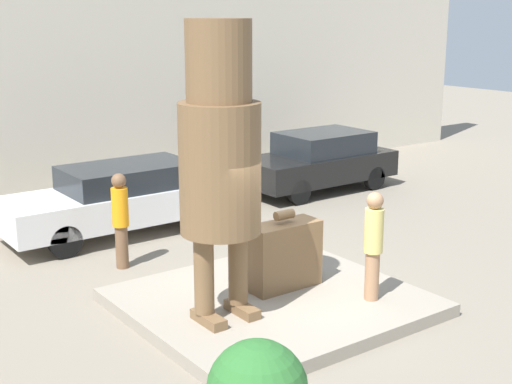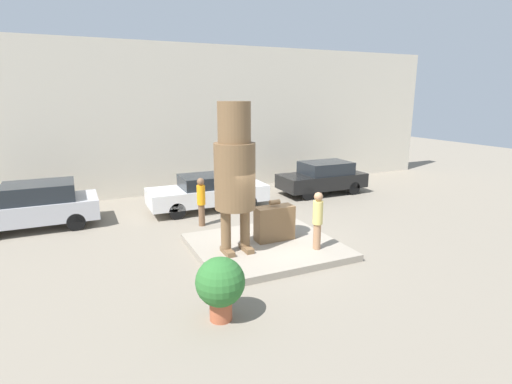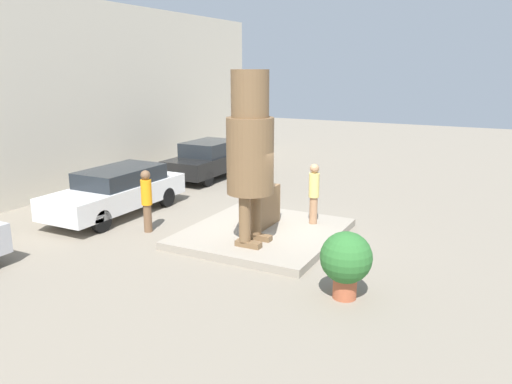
{
  "view_description": "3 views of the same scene",
  "coord_description": "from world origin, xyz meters",
  "px_view_note": "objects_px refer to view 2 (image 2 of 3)",
  "views": [
    {
      "loc": [
        -6.28,
        -8.18,
        4.48
      ],
      "look_at": [
        -0.44,
        -0.18,
        1.97
      ],
      "focal_mm": 50.0,
      "sensor_mm": 36.0,
      "label": 1
    },
    {
      "loc": [
        -4.98,
        -10.16,
        4.55
      ],
      "look_at": [
        -0.22,
        0.24,
        1.77
      ],
      "focal_mm": 28.0,
      "sensor_mm": 36.0,
      "label": 2
    },
    {
      "loc": [
        -11.42,
        -5.68,
        4.44
      ],
      "look_at": [
        0.0,
        0.21,
        1.22
      ],
      "focal_mm": 35.0,
      "sensor_mm": 36.0,
      "label": 3
    }
  ],
  "objects_px": {
    "parked_car_silver": "(36,205)",
    "worker_hivis": "(201,200)",
    "tourist": "(318,218)",
    "planter_pot": "(220,284)",
    "statue_figure": "(235,167)",
    "giant_suitcase": "(274,223)",
    "parked_car_white": "(209,191)",
    "parked_car_black": "(323,177)"
  },
  "relations": [
    {
      "from": "parked_car_silver",
      "to": "worker_hivis",
      "type": "bearing_deg",
      "value": 157.79
    },
    {
      "from": "tourist",
      "to": "planter_pot",
      "type": "distance_m",
      "value": 4.26
    },
    {
      "from": "statue_figure",
      "to": "giant_suitcase",
      "type": "bearing_deg",
      "value": 14.47
    },
    {
      "from": "parked_car_silver",
      "to": "statue_figure",
      "type": "bearing_deg",
      "value": 134.84
    },
    {
      "from": "giant_suitcase",
      "to": "parked_car_white",
      "type": "distance_m",
      "value": 4.77
    },
    {
      "from": "parked_car_white",
      "to": "planter_pot",
      "type": "height_order",
      "value": "parked_car_white"
    },
    {
      "from": "parked_car_white",
      "to": "worker_hivis",
      "type": "bearing_deg",
      "value": 64.19
    },
    {
      "from": "statue_figure",
      "to": "tourist",
      "type": "xyz_separation_m",
      "value": [
        2.21,
        -0.82,
        -1.53
      ]
    },
    {
      "from": "parked_car_black",
      "to": "planter_pot",
      "type": "height_order",
      "value": "parked_car_black"
    },
    {
      "from": "statue_figure",
      "to": "parked_car_black",
      "type": "distance_m",
      "value": 8.81
    },
    {
      "from": "planter_pot",
      "to": "worker_hivis",
      "type": "xyz_separation_m",
      "value": [
        1.47,
        6.11,
        0.16
      ]
    },
    {
      "from": "tourist",
      "to": "parked_car_silver",
      "type": "xyz_separation_m",
      "value": [
        -7.56,
        6.2,
        -0.3
      ]
    },
    {
      "from": "planter_pot",
      "to": "statue_figure",
      "type": "bearing_deg",
      "value": 62.79
    },
    {
      "from": "tourist",
      "to": "worker_hivis",
      "type": "height_order",
      "value": "tourist"
    },
    {
      "from": "parked_car_white",
      "to": "parked_car_black",
      "type": "relative_size",
      "value": 1.17
    },
    {
      "from": "parked_car_white",
      "to": "parked_car_black",
      "type": "distance_m",
      "value": 5.75
    },
    {
      "from": "parked_car_silver",
      "to": "planter_pot",
      "type": "height_order",
      "value": "parked_car_silver"
    },
    {
      "from": "giant_suitcase",
      "to": "tourist",
      "type": "relative_size",
      "value": 0.75
    },
    {
      "from": "statue_figure",
      "to": "giant_suitcase",
      "type": "xyz_separation_m",
      "value": [
        1.43,
        0.37,
        -1.92
      ]
    },
    {
      "from": "parked_car_black",
      "to": "statue_figure",
      "type": "bearing_deg",
      "value": 39.61
    },
    {
      "from": "giant_suitcase",
      "to": "parked_car_black",
      "type": "xyz_separation_m",
      "value": [
        5.2,
        5.12,
        0.05
      ]
    },
    {
      "from": "parked_car_black",
      "to": "planter_pot",
      "type": "xyz_separation_m",
      "value": [
        -8.12,
        -8.39,
        0.01
      ]
    },
    {
      "from": "statue_figure",
      "to": "giant_suitcase",
      "type": "distance_m",
      "value": 2.42
    },
    {
      "from": "giant_suitcase",
      "to": "parked_car_silver",
      "type": "xyz_separation_m",
      "value": [
        -6.78,
        5.01,
        0.09
      ]
    },
    {
      "from": "parked_car_black",
      "to": "planter_pot",
      "type": "distance_m",
      "value": 11.67
    },
    {
      "from": "tourist",
      "to": "parked_car_silver",
      "type": "relative_size",
      "value": 0.41
    },
    {
      "from": "statue_figure",
      "to": "planter_pot",
      "type": "xyz_separation_m",
      "value": [
        -1.49,
        -2.9,
        -1.86
      ]
    },
    {
      "from": "parked_car_white",
      "to": "parked_car_black",
      "type": "bearing_deg",
      "value": -176.19
    },
    {
      "from": "parked_car_silver",
      "to": "worker_hivis",
      "type": "height_order",
      "value": "worker_hivis"
    },
    {
      "from": "planter_pot",
      "to": "parked_car_white",
      "type": "bearing_deg",
      "value": 73.41
    },
    {
      "from": "tourist",
      "to": "worker_hivis",
      "type": "xyz_separation_m",
      "value": [
        -2.23,
        4.02,
        -0.17
      ]
    },
    {
      "from": "tourist",
      "to": "parked_car_silver",
      "type": "distance_m",
      "value": 9.78
    },
    {
      "from": "giant_suitcase",
      "to": "worker_hivis",
      "type": "xyz_separation_m",
      "value": [
        -1.46,
        2.84,
        0.21
      ]
    },
    {
      "from": "statue_figure",
      "to": "planter_pot",
      "type": "height_order",
      "value": "statue_figure"
    },
    {
      "from": "giant_suitcase",
      "to": "tourist",
      "type": "bearing_deg",
      "value": -56.8
    },
    {
      "from": "parked_car_black",
      "to": "worker_hivis",
      "type": "distance_m",
      "value": 7.04
    },
    {
      "from": "worker_hivis",
      "to": "statue_figure",
      "type": "bearing_deg",
      "value": -89.55
    },
    {
      "from": "parked_car_black",
      "to": "planter_pot",
      "type": "relative_size",
      "value": 2.99
    },
    {
      "from": "giant_suitcase",
      "to": "parked_car_silver",
      "type": "height_order",
      "value": "parked_car_silver"
    },
    {
      "from": "statue_figure",
      "to": "parked_car_silver",
      "type": "xyz_separation_m",
      "value": [
        -5.35,
        5.38,
        -1.83
      ]
    },
    {
      "from": "parked_car_white",
      "to": "planter_pot",
      "type": "relative_size",
      "value": 3.5
    },
    {
      "from": "tourist",
      "to": "planter_pot",
      "type": "relative_size",
      "value": 1.24
    }
  ]
}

